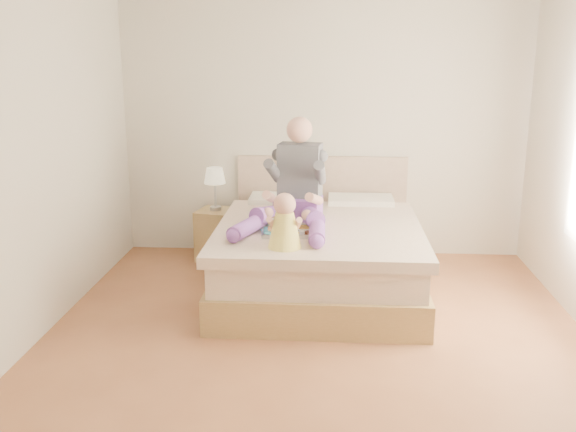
# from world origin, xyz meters

# --- Properties ---
(room) EXTENTS (4.02, 4.22, 2.71)m
(room) POSITION_xyz_m (0.08, 0.01, 1.51)
(room) COLOR brown
(room) RESTS_ON ground
(bed) EXTENTS (1.70, 2.18, 1.00)m
(bed) POSITION_xyz_m (0.00, 1.08, 0.32)
(bed) COLOR olive
(bed) RESTS_ON ground
(nightstand) EXTENTS (0.48, 0.45, 0.50)m
(nightstand) POSITION_xyz_m (-1.00, 1.77, 0.25)
(nightstand) COLOR olive
(nightstand) RESTS_ON ground
(lamp) EXTENTS (0.21, 0.21, 0.42)m
(lamp) POSITION_xyz_m (-1.04, 1.77, 0.83)
(lamp) COLOR #A8ABAF
(lamp) RESTS_ON nightstand
(adult) EXTENTS (0.76, 1.14, 0.91)m
(adult) POSITION_xyz_m (-0.21, 0.99, 0.87)
(adult) COLOR #6E3B95
(adult) RESTS_ON bed
(tray) EXTENTS (0.46, 0.37, 0.13)m
(tray) POSITION_xyz_m (-0.23, 0.65, 0.64)
(tray) COLOR #A8ABAF
(tray) RESTS_ON bed
(baby) EXTENTS (0.28, 0.37, 0.41)m
(baby) POSITION_xyz_m (-0.24, 0.27, 0.78)
(baby) COLOR #ECD84A
(baby) RESTS_ON bed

